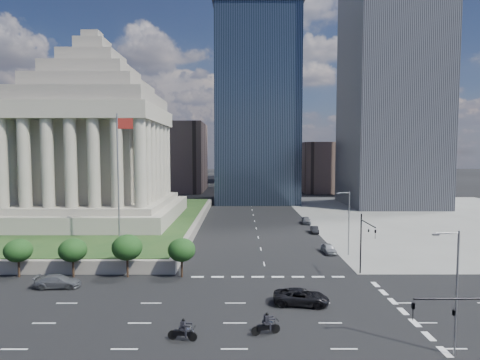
{
  "coord_description": "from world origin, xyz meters",
  "views": [
    {
      "loc": [
        -3.59,
        -36.73,
        16.09
      ],
      "look_at": [
        -3.5,
        13.15,
        12.62
      ],
      "focal_mm": 30.0,
      "sensor_mm": 36.0,
      "label": 1
    }
  ],
  "objects_px": {
    "pickup_truck": "(301,297)",
    "parked_sedan_far": "(306,220)",
    "flagpole": "(119,172)",
    "suv_grey": "(58,281)",
    "motorcycle_lead": "(266,323)",
    "street_lamp_north": "(348,219)",
    "war_memorial": "(95,127)",
    "motorcycle_trail": "(182,329)",
    "traffic_signal_se": "(473,330)",
    "traffic_signal_ne": "(365,237)",
    "parked_sedan_near": "(329,248)",
    "parked_sedan_mid": "(315,230)",
    "street_lamp_south": "(455,285)"
  },
  "relations": [
    {
      "from": "flagpole",
      "to": "motorcycle_lead",
      "type": "height_order",
      "value": "flagpole"
    },
    {
      "from": "traffic_signal_se",
      "to": "flagpole",
      "type": "bearing_deg",
      "value": 131.32
    },
    {
      "from": "flagpole",
      "to": "street_lamp_south",
      "type": "relative_size",
      "value": 2.0
    },
    {
      "from": "street_lamp_south",
      "to": "motorcycle_trail",
      "type": "height_order",
      "value": "street_lamp_south"
    },
    {
      "from": "traffic_signal_ne",
      "to": "parked_sedan_near",
      "type": "bearing_deg",
      "value": 98.2
    },
    {
      "from": "motorcycle_lead",
      "to": "motorcycle_trail",
      "type": "bearing_deg",
      "value": 174.19
    },
    {
      "from": "pickup_truck",
      "to": "motorcycle_trail",
      "type": "height_order",
      "value": "motorcycle_trail"
    },
    {
      "from": "motorcycle_trail",
      "to": "parked_sedan_far",
      "type": "bearing_deg",
      "value": 80.17
    },
    {
      "from": "pickup_truck",
      "to": "parked_sedan_mid",
      "type": "xyz_separation_m",
      "value": [
        8.49,
        37.6,
        -0.16
      ]
    },
    {
      "from": "street_lamp_north",
      "to": "parked_sedan_near",
      "type": "distance_m",
      "value": 5.73
    },
    {
      "from": "traffic_signal_se",
      "to": "traffic_signal_ne",
      "type": "height_order",
      "value": "same"
    },
    {
      "from": "traffic_signal_ne",
      "to": "street_lamp_north",
      "type": "bearing_deg",
      "value": 85.81
    },
    {
      "from": "traffic_signal_se",
      "to": "street_lamp_south",
      "type": "bearing_deg",
      "value": 69.39
    },
    {
      "from": "parked_sedan_far",
      "to": "traffic_signal_se",
      "type": "bearing_deg",
      "value": -85.53
    },
    {
      "from": "war_memorial",
      "to": "street_lamp_north",
      "type": "xyz_separation_m",
      "value": [
        47.33,
        -23.0,
        -15.74
      ]
    },
    {
      "from": "suv_grey",
      "to": "motorcycle_trail",
      "type": "xyz_separation_m",
      "value": [
        16.69,
        -13.4,
        0.22
      ]
    },
    {
      "from": "flagpole",
      "to": "suv_grey",
      "type": "xyz_separation_m",
      "value": [
        -3.31,
        -14.05,
        -12.36
      ]
    },
    {
      "from": "pickup_truck",
      "to": "suv_grey",
      "type": "bearing_deg",
      "value": 86.89
    },
    {
      "from": "flagpole",
      "to": "parked_sedan_mid",
      "type": "height_order",
      "value": "flagpole"
    },
    {
      "from": "parked_sedan_mid",
      "to": "motorcycle_trail",
      "type": "relative_size",
      "value": 1.51
    },
    {
      "from": "flagpole",
      "to": "parked_sedan_far",
      "type": "height_order",
      "value": "flagpole"
    },
    {
      "from": "motorcycle_lead",
      "to": "street_lamp_north",
      "type": "bearing_deg",
      "value": 47.37
    },
    {
      "from": "parked_sedan_near",
      "to": "motorcycle_lead",
      "type": "bearing_deg",
      "value": -117.09
    },
    {
      "from": "war_memorial",
      "to": "parked_sedan_far",
      "type": "xyz_separation_m",
      "value": [
        45.5,
        4.56,
        -20.62
      ]
    },
    {
      "from": "traffic_signal_se",
      "to": "street_lamp_south",
      "type": "distance_m",
      "value": 7.49
    },
    {
      "from": "suv_grey",
      "to": "pickup_truck",
      "type": "bearing_deg",
      "value": -105.02
    },
    {
      "from": "flagpole",
      "to": "traffic_signal_se",
      "type": "xyz_separation_m",
      "value": [
        32.52,
        -37.0,
        -7.86
      ]
    },
    {
      "from": "traffic_signal_ne",
      "to": "motorcycle_lead",
      "type": "height_order",
      "value": "traffic_signal_ne"
    },
    {
      "from": "motorcycle_lead",
      "to": "parked_sedan_near",
      "type": "bearing_deg",
      "value": 52.78
    },
    {
      "from": "traffic_signal_ne",
      "to": "motorcycle_trail",
      "type": "bearing_deg",
      "value": -140.69
    },
    {
      "from": "street_lamp_north",
      "to": "flagpole",
      "type": "bearing_deg",
      "value": -178.37
    },
    {
      "from": "motorcycle_lead",
      "to": "flagpole",
      "type": "bearing_deg",
      "value": 113.42
    },
    {
      "from": "flagpole",
      "to": "motorcycle_trail",
      "type": "relative_size",
      "value": 7.62
    },
    {
      "from": "parked_sedan_far",
      "to": "parked_sedan_mid",
      "type": "bearing_deg",
      "value": -85.09
    },
    {
      "from": "traffic_signal_se",
      "to": "suv_grey",
      "type": "bearing_deg",
      "value": 147.37
    },
    {
      "from": "parked_sedan_far",
      "to": "motorcycle_lead",
      "type": "distance_m",
      "value": 56.37
    },
    {
      "from": "suv_grey",
      "to": "parked_sedan_near",
      "type": "distance_m",
      "value": 39.37
    },
    {
      "from": "parked_sedan_near",
      "to": "flagpole",
      "type": "bearing_deg",
      "value": 179.54
    },
    {
      "from": "pickup_truck",
      "to": "parked_sedan_far",
      "type": "bearing_deg",
      "value": -2.43
    },
    {
      "from": "war_memorial",
      "to": "motorcycle_trail",
      "type": "relative_size",
      "value": 14.86
    },
    {
      "from": "motorcycle_lead",
      "to": "traffic_signal_se",
      "type": "bearing_deg",
      "value": -56.31
    },
    {
      "from": "street_lamp_north",
      "to": "pickup_truck",
      "type": "xyz_separation_m",
      "value": [
        -10.36,
        -20.4,
        -4.85
      ]
    },
    {
      "from": "pickup_truck",
      "to": "motorcycle_lead",
      "type": "distance_m",
      "value": 8.12
    },
    {
      "from": "suv_grey",
      "to": "motorcycle_trail",
      "type": "relative_size",
      "value": 1.99
    },
    {
      "from": "war_memorial",
      "to": "traffic_signal_ne",
      "type": "distance_m",
      "value": 60.0
    },
    {
      "from": "war_memorial",
      "to": "parked_sedan_mid",
      "type": "height_order",
      "value": "war_memorial"
    },
    {
      "from": "war_memorial",
      "to": "motorcycle_lead",
      "type": "distance_m",
      "value": 63.44
    },
    {
      "from": "traffic_signal_ne",
      "to": "pickup_truck",
      "type": "xyz_separation_m",
      "value": [
        -9.54,
        -9.1,
        -4.43
      ]
    },
    {
      "from": "parked_sedan_near",
      "to": "motorcycle_lead",
      "type": "xyz_separation_m",
      "value": [
        -11.93,
        -28.62,
        0.26
      ]
    },
    {
      "from": "street_lamp_south",
      "to": "motorcycle_trail",
      "type": "xyz_separation_m",
      "value": [
        -21.78,
        2.54,
        -4.68
      ]
    }
  ]
}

